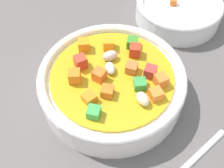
% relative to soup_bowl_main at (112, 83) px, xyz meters
% --- Properties ---
extents(ground_plane, '(1.40, 1.40, 0.02)m').
position_rel_soup_bowl_main_xyz_m(ground_plane, '(-0.00, 0.00, -0.04)').
color(ground_plane, '#565451').
extents(soup_bowl_main, '(0.20, 0.20, 0.06)m').
position_rel_soup_bowl_main_xyz_m(soup_bowl_main, '(0.00, 0.00, 0.00)').
color(soup_bowl_main, white).
rests_on(soup_bowl_main, ground_plane).
extents(spoon, '(0.22, 0.10, 0.01)m').
position_rel_soup_bowl_main_xyz_m(spoon, '(0.01, -0.16, -0.02)').
color(spoon, silver).
rests_on(spoon, ground_plane).
extents(side_bowl_small, '(0.15, 0.15, 0.04)m').
position_rel_soup_bowl_main_xyz_m(side_bowl_small, '(0.21, -0.03, -0.01)').
color(side_bowl_small, white).
rests_on(side_bowl_small, ground_plane).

